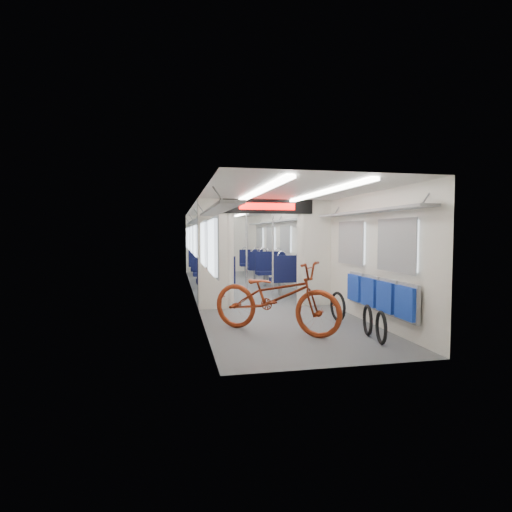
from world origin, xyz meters
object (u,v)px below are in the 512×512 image
(stanchion_far_right, at_px, (246,247))
(seat_bay_far_right, at_px, (256,263))
(stanchion_far_left, at_px, (228,247))
(bicycle, at_px, (275,297))
(seat_bay_near_right, at_px, (280,270))
(bike_hoop_a, at_px, (381,329))
(bike_hoop_c, at_px, (338,308))
(stanchion_near_right, at_px, (273,252))
(flip_bench, at_px, (378,294))
(seat_bay_far_left, at_px, (203,263))
(stanchion_near_left, at_px, (247,252))
(seat_bay_near_left, at_px, (212,271))
(bike_hoop_b, at_px, (368,322))

(stanchion_far_right, bearing_deg, seat_bay_far_right, 68.50)
(stanchion_far_left, distance_m, stanchion_far_right, 0.57)
(bicycle, xyz_separation_m, seat_bay_near_right, (1.30, 4.53, -0.01))
(seat_bay_near_right, height_order, stanchion_far_right, stanchion_far_right)
(bike_hoop_a, xyz_separation_m, bike_hoop_c, (-0.01, 1.52, 0.03))
(seat_bay_far_right, bearing_deg, stanchion_near_right, -97.43)
(bike_hoop_a, distance_m, seat_bay_far_right, 8.72)
(bike_hoop_a, bearing_deg, seat_bay_near_right, 90.10)
(flip_bench, bearing_deg, bicycle, 175.59)
(seat_bay_far_left, bearing_deg, seat_bay_far_right, -3.49)
(bicycle, distance_m, stanchion_near_right, 2.88)
(bike_hoop_a, xyz_separation_m, stanchion_near_left, (-1.20, 4.09, 0.93))
(seat_bay_far_left, xyz_separation_m, stanchion_near_right, (1.22, -5.12, 0.59))
(seat_bay_near_left, bearing_deg, bicycle, -82.90)
(seat_bay_near_right, xyz_separation_m, stanchion_near_left, (-1.19, -1.41, 0.59))
(bike_hoop_a, height_order, seat_bay_near_right, seat_bay_near_right)
(bike_hoop_b, xyz_separation_m, seat_bay_far_left, (-1.92, 8.34, 0.34))
(stanchion_near_left, bearing_deg, seat_bay_near_right, 49.82)
(seat_bay_near_right, bearing_deg, seat_bay_far_left, 119.33)
(bike_hoop_c, bearing_deg, seat_bay_far_right, 90.01)
(bike_hoop_c, height_order, stanchion_far_right, stanchion_far_right)
(seat_bay_far_left, relative_size, stanchion_far_right, 0.96)
(seat_bay_near_right, distance_m, seat_bay_far_right, 3.21)
(bike_hoop_c, distance_m, stanchion_near_left, 2.98)
(bike_hoop_b, distance_m, stanchion_near_left, 3.92)
(flip_bench, height_order, stanchion_far_left, stanchion_far_left)
(flip_bench, bearing_deg, bike_hoop_c, 121.69)
(bicycle, bearing_deg, seat_bay_near_right, 22.46)
(seat_bay_near_left, height_order, stanchion_far_left, stanchion_far_left)
(seat_bay_far_left, xyz_separation_m, stanchion_far_right, (1.19, -1.83, 0.59))
(stanchion_far_left, bearing_deg, bicycle, -90.49)
(bike_hoop_b, relative_size, bike_hoop_c, 0.90)
(bike_hoop_a, height_order, seat_bay_near_left, seat_bay_near_left)
(bike_hoop_b, xyz_separation_m, seat_bay_near_left, (-1.92, 5.07, 0.34))
(bike_hoop_b, bearing_deg, flip_bench, 43.70)
(stanchion_near_right, bearing_deg, bicycle, -103.26)
(seat_bay_near_right, distance_m, stanchion_far_right, 1.74)
(seat_bay_near_left, relative_size, seat_bay_near_right, 0.98)
(bike_hoop_c, distance_m, seat_bay_near_right, 4.00)
(stanchion_near_left, relative_size, stanchion_far_left, 1.00)
(bike_hoop_b, relative_size, stanchion_far_left, 0.21)
(bike_hoop_c, xyz_separation_m, seat_bay_near_left, (-1.87, 4.04, 0.32))
(bike_hoop_b, bearing_deg, stanchion_far_left, 101.37)
(bicycle, distance_m, stanchion_far_left, 6.02)
(bicycle, relative_size, seat_bay_near_left, 0.99)
(bike_hoop_b, distance_m, seat_bay_near_left, 5.43)
(flip_bench, xyz_separation_m, seat_bay_far_right, (-0.42, 7.88, -0.05))
(seat_bay_far_left, bearing_deg, stanchion_far_left, -71.57)
(seat_bay_far_right, bearing_deg, seat_bay_far_left, 176.51)
(bike_hoop_b, relative_size, seat_bay_far_right, 0.24)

